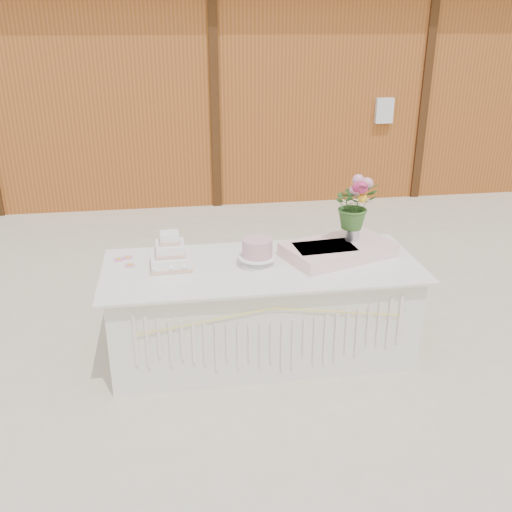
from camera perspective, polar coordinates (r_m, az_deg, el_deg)
The scene contains 9 objects.
ground at distance 4.68m, azimuth 0.56°, elevation -9.57°, with size 80.00×80.00×0.00m, color beige.
barn at distance 9.96m, azimuth -5.27°, elevation 17.78°, with size 12.60×4.60×3.30m.
cake_table at distance 4.48m, azimuth 0.59°, elevation -5.41°, with size 2.40×1.00×0.77m.
wedding_cake at distance 4.31m, azimuth -8.54°, elevation 0.08°, with size 0.31×0.31×0.27m.
pink_cake_stand at distance 4.27m, azimuth 0.13°, elevation 0.52°, with size 0.29×0.29×0.21m.
satin_runner at distance 4.51m, azimuth 8.21°, elevation 0.62°, with size 0.83×0.48×0.10m, color #FFCECD.
flower_vase at distance 4.56m, azimuth 9.63°, elevation 2.48°, with size 0.11×0.11×0.15m, color silver.
bouquet at distance 4.48m, azimuth 9.85°, elevation 5.67°, with size 0.34×0.30×0.38m, color #396628.
loose_flowers at distance 4.40m, azimuth -13.40°, elevation -0.98°, with size 0.16×0.38×0.02m, color pink, non-canonical shape.
Camera 1 is at (-0.64, -3.91, 2.49)m, focal length 40.00 mm.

